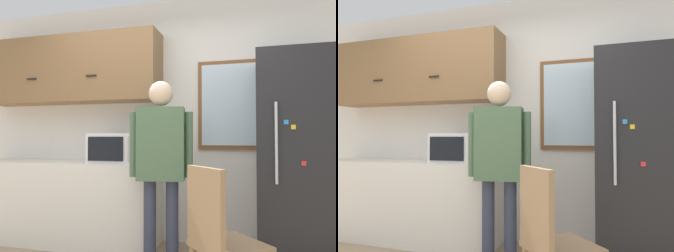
% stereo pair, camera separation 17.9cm
% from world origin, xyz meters
% --- Properties ---
extents(back_wall, '(6.00, 0.06, 2.70)m').
position_xyz_m(back_wall, '(0.00, 1.75, 1.35)').
color(back_wall, white).
rests_on(back_wall, ground_plane).
extents(counter, '(2.14, 0.63, 0.88)m').
position_xyz_m(counter, '(-1.13, 1.40, 0.44)').
color(counter, silver).
rests_on(counter, ground_plane).
extents(upper_cabinets, '(2.14, 0.40, 0.75)m').
position_xyz_m(upper_cabinets, '(-1.13, 1.53, 1.93)').
color(upper_cabinets, olive).
extents(microwave, '(0.54, 0.42, 0.31)m').
position_xyz_m(microwave, '(-0.44, 1.34, 1.04)').
color(microwave, white).
rests_on(microwave, counter).
extents(person, '(0.56, 0.29, 1.65)m').
position_xyz_m(person, '(0.13, 0.96, 1.00)').
color(person, '#33384C').
rests_on(person, ground_plane).
extents(refrigerator, '(0.70, 0.74, 1.91)m').
position_xyz_m(refrigerator, '(1.30, 1.35, 0.95)').
color(refrigerator, '#232326').
rests_on(refrigerator, ground_plane).
extents(chair, '(0.59, 0.59, 0.96)m').
position_xyz_m(chair, '(0.71, 0.35, 0.52)').
color(chair, '#997551').
rests_on(chair, ground_plane).
extents(window, '(0.69, 0.05, 0.95)m').
position_xyz_m(window, '(0.68, 1.71, 1.50)').
color(window, brown).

